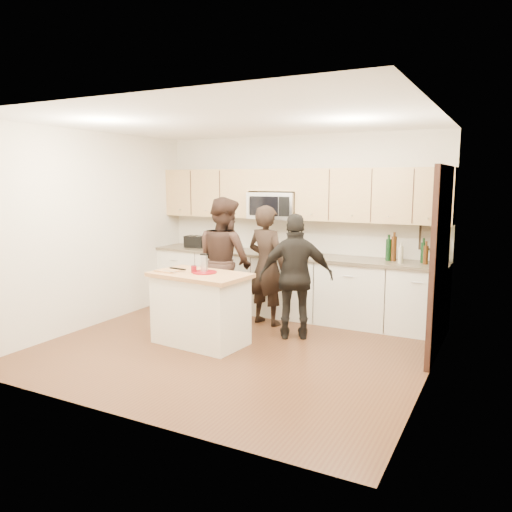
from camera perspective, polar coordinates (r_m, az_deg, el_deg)
The scene contains 21 objects.
floor at distance 6.21m, azimuth -2.56°, elevation -10.46°, with size 4.50×4.50×0.00m, color #54321D.
room_shell at distance 5.87m, azimuth -2.68°, elevation 5.70°, with size 4.52×4.02×2.71m.
back_cabinetry at distance 7.54m, azimuth 3.84°, elevation -3.30°, with size 4.50×0.66×0.94m.
upper_cabinetry at distance 7.50m, azimuth 4.63°, elevation 7.19°, with size 4.50×0.33×0.75m.
microwave at distance 7.61m, azimuth 2.11°, elevation 5.78°, with size 0.76×0.41×0.40m.
doorway at distance 6.08m, azimuth 20.41°, elevation -0.17°, with size 0.06×1.25×2.20m.
framed_picture at distance 7.17m, azimuth 19.32°, elevation 2.15°, with size 0.30×0.03×0.38m.
dish_towel at distance 7.74m, azimuth -3.15°, elevation -0.50°, with size 0.34×0.60×0.48m.
island at distance 6.29m, azimuth -6.37°, elevation -5.94°, with size 1.26×0.82×0.90m.
red_plate at distance 6.19m, azimuth -5.91°, elevation -1.86°, with size 0.30×0.30×0.02m, color maroon.
box_grater at distance 6.20m, azimuth -5.94°, elevation -0.72°, with size 0.09×0.05×0.22m.
drink_glass at distance 6.21m, azimuth -7.12°, elevation -1.51°, with size 0.07×0.07×0.09m, color maroon.
cutting_board at distance 6.34m, azimuth -10.18°, elevation -1.68°, with size 0.27×0.18×0.02m, color #AD7A48.
tongs at distance 6.37m, azimuth -8.93°, elevation -1.44°, with size 0.25×0.03×0.02m, color black.
knife at distance 6.21m, azimuth -9.70°, elevation -1.77°, with size 0.22×0.02×0.01m, color silver.
toaster at distance 8.23m, azimuth -6.88°, elevation 1.64°, with size 0.33×0.23×0.19m.
bottle_cluster at distance 6.99m, azimuth 17.40°, elevation 0.73°, with size 0.73×0.31×0.40m.
orchid at distance 6.91m, azimuth 20.18°, elevation 0.79°, with size 0.23×0.19×0.42m, color #336528.
woman_left at distance 7.02m, azimuth 1.22°, elevation -1.07°, with size 0.62×0.40×1.69m, color black.
woman_center at distance 7.03m, azimuth -3.60°, elevation -0.60°, with size 0.88×0.68×1.80m, color black.
woman_right at distance 6.41m, azimuth 4.60°, elevation -2.37°, with size 0.95×0.39×1.62m, color black.
Camera 1 is at (2.94, -5.08, 2.04)m, focal length 35.00 mm.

